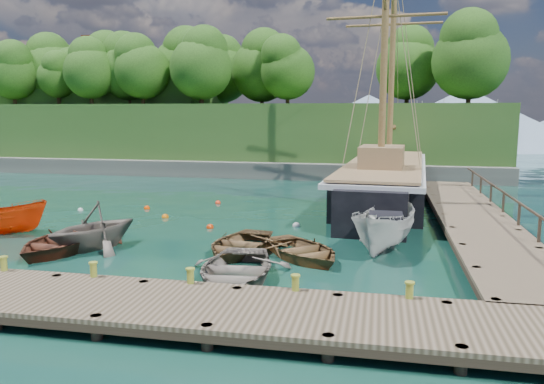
{
  "coord_description": "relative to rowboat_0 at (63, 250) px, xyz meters",
  "views": [
    {
      "loc": [
        7.16,
        -18.74,
        5.43
      ],
      "look_at": [
        2.67,
        3.1,
        2.0
      ],
      "focal_mm": 35.0,
      "sensor_mm": 36.0,
      "label": 1
    }
  ],
  "objects": [
    {
      "name": "ground",
      "position": [
        4.94,
        0.62,
        0.0
      ],
      "size": [
        160.0,
        160.0,
        0.0
      ],
      "primitive_type": "plane",
      "color": "#0F312A",
      "rests_on": "ground"
    },
    {
      "name": "rowboat_0",
      "position": [
        0.0,
        0.0,
        0.0
      ],
      "size": [
        3.74,
        4.99,
        0.98
      ],
      "primitive_type": "imported",
      "rotation": [
        0.0,
        0.0,
        -0.08
      ],
      "color": "#542B1C",
      "rests_on": "ground"
    },
    {
      "name": "mooring_buoy_3",
      "position": [
        8.28,
        6.14,
        0.0
      ],
      "size": [
        0.37,
        0.37,
        0.37
      ],
      "primitive_type": "sphere",
      "color": "silver",
      "rests_on": "ground"
    },
    {
      "name": "rowboat_3",
      "position": [
        7.65,
        -2.36,
        0.0
      ],
      "size": [
        3.92,
        5.15,
        1.0
      ],
      "primitive_type": "imported",
      "rotation": [
        0.0,
        0.0,
        0.1
      ],
      "color": "#6E645B",
      "rests_on": "ground"
    },
    {
      "name": "motorboat_orange",
      "position": [
        -4.39,
        1.93,
        0.0
      ],
      "size": [
        4.38,
        3.13,
        1.59
      ],
      "primitive_type": "imported",
      "rotation": [
        0.0,
        0.0,
        2.01
      ],
      "color": "red",
      "rests_on": "ground"
    },
    {
      "name": "rowboat_4",
      "position": [
        9.35,
        0.79,
        0.0
      ],
      "size": [
        4.91,
        5.07,
        0.86
      ],
      "primitive_type": "imported",
      "rotation": [
        0.0,
        0.0,
        0.69
      ],
      "color": "brown",
      "rests_on": "ground"
    },
    {
      "name": "bollard_1",
      "position": [
        3.94,
        -4.48,
        0.0
      ],
      "size": [
        0.26,
        0.26,
        0.45
      ],
      "primitive_type": "cylinder",
      "color": "olive",
      "rests_on": "ground"
    },
    {
      "name": "rowboat_2",
      "position": [
        6.86,
        1.1,
        0.0
      ],
      "size": [
        3.61,
        4.68,
        0.89
      ],
      "primitive_type": "imported",
      "rotation": [
        0.0,
        0.0,
        -0.13
      ],
      "color": "brown",
      "rests_on": "ground"
    },
    {
      "name": "dock_east",
      "position": [
        16.44,
        7.62,
        0.43
      ],
      "size": [
        3.2,
        24.0,
        1.1
      ],
      "color": "#473B2A",
      "rests_on": "ground"
    },
    {
      "name": "mooring_buoy_6",
      "position": [
        -3.97,
        7.75,
        0.0
      ],
      "size": [
        0.29,
        0.29,
        0.29
      ],
      "primitive_type": "sphere",
      "color": "white",
      "rests_on": "ground"
    },
    {
      "name": "mooring_buoy_7",
      "position": [
        8.08,
        3.21,
        0.0
      ],
      "size": [
        0.34,
        0.34,
        0.34
      ],
      "primitive_type": "sphere",
      "color": "#F92A00",
      "rests_on": "ground"
    },
    {
      "name": "bollard_4",
      "position": [
        12.94,
        -4.48,
        0.0
      ],
      "size": [
        0.26,
        0.26,
        0.45
      ],
      "primitive_type": "cylinder",
      "color": "olive",
      "rests_on": "ground"
    },
    {
      "name": "headland",
      "position": [
        -7.94,
        31.98,
        5.54
      ],
      "size": [
        51.0,
        19.31,
        12.9
      ],
      "color": "#474744",
      "rests_on": "ground"
    },
    {
      "name": "dock_near",
      "position": [
        6.94,
        -5.88,
        0.43
      ],
      "size": [
        20.0,
        3.2,
        1.1
      ],
      "color": "#473B2A",
      "rests_on": "ground"
    },
    {
      "name": "mooring_buoy_0",
      "position": [
        -1.33,
        3.13,
        0.0
      ],
      "size": [
        0.36,
        0.36,
        0.36
      ],
      "primitive_type": "sphere",
      "color": "white",
      "rests_on": "ground"
    },
    {
      "name": "mooring_buoy_4",
      "position": [
        -0.61,
        8.95,
        0.0
      ],
      "size": [
        0.33,
        0.33,
        0.33
      ],
      "primitive_type": "sphere",
      "color": "#F73E00",
      "rests_on": "ground"
    },
    {
      "name": "cabin_boat_white",
      "position": [
        12.37,
        2.59,
        0.0
      ],
      "size": [
        3.21,
        5.48,
        1.99
      ],
      "primitive_type": "imported",
      "rotation": [
        0.0,
        0.0,
        -0.26
      ],
      "color": "beige",
      "rests_on": "ground"
    },
    {
      "name": "mooring_buoy_1",
      "position": [
        1.36,
        6.87,
        0.0
      ],
      "size": [
        0.36,
        0.36,
        0.36
      ],
      "primitive_type": "sphere",
      "color": "orange",
      "rests_on": "ground"
    },
    {
      "name": "bollard_3",
      "position": [
        9.94,
        -4.48,
        0.0
      ],
      "size": [
        0.26,
        0.26,
        0.45
      ],
      "primitive_type": "cylinder",
      "color": "olive",
      "rests_on": "ground"
    },
    {
      "name": "mooring_buoy_2",
      "position": [
        4.38,
        5.0,
        0.0
      ],
      "size": [
        0.35,
        0.35,
        0.35
      ],
      "primitive_type": "sphere",
      "color": "red",
      "rests_on": "ground"
    },
    {
      "name": "schooner",
      "position": [
        12.37,
        13.77,
        1.03
      ],
      "size": [
        5.88,
        25.73,
        18.52
      ],
      "rotation": [
        0.0,
        0.0,
        -0.07
      ],
      "color": "black",
      "rests_on": "ground"
    },
    {
      "name": "rowboat_1",
      "position": [
        1.03,
        0.54,
        0.0
      ],
      "size": [
        4.63,
        4.87,
        2.01
      ],
      "primitive_type": "imported",
      "rotation": [
        0.0,
        0.0,
        -0.46
      ],
      "color": "#655B52",
      "rests_on": "ground"
    },
    {
      "name": "distant_ridge",
      "position": [
        9.25,
        70.62,
        4.35
      ],
      "size": [
        117.0,
        40.0,
        10.0
      ],
      "color": "#728CA5",
      "rests_on": "ground"
    },
    {
      "name": "bollard_2",
      "position": [
        6.94,
        -4.48,
        0.0
      ],
      "size": [
        0.26,
        0.26,
        0.45
      ],
      "primitive_type": "cylinder",
      "color": "olive",
      "rests_on": "ground"
    },
    {
      "name": "bollard_0",
      "position": [
        0.94,
        -4.48,
        0.0
      ],
      "size": [
        0.26,
        0.26,
        0.45
      ],
      "primitive_type": "cylinder",
      "color": "olive",
      "rests_on": "ground"
    },
    {
      "name": "mooring_buoy_5",
      "position": [
        2.75,
        11.46,
        0.0
      ],
      "size": [
        0.32,
        0.32,
        0.32
      ],
      "primitive_type": "sphere",
      "color": "#FC3313",
      "rests_on": "ground"
    }
  ]
}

